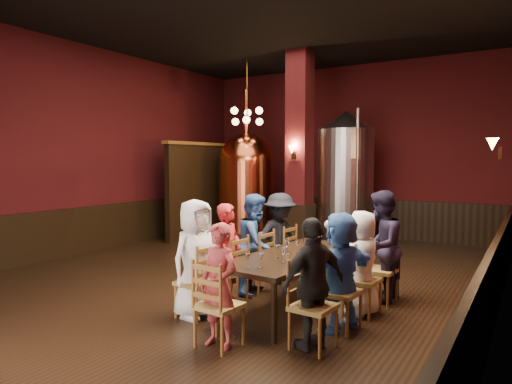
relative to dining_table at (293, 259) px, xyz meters
The scene contains 40 objects.
room 2.57m from the dining_table, 141.81° to the left, with size 10.00×10.02×4.50m.
wainscot_right 2.68m from the dining_table, 28.07° to the left, with size 0.08×9.90×1.00m, color black.
wainscot_back 6.42m from the dining_table, 104.43° to the left, with size 7.90×0.08×1.00m, color black.
wainscot_left 5.70m from the dining_table, 167.24° to the left, with size 0.08×9.90×1.00m, color black.
column 4.75m from the dining_table, 115.09° to the left, with size 0.58×0.58×4.50m, color #400D11.
partition 6.57m from the dining_table, 137.11° to the left, with size 0.22×3.50×2.40m, color black.
pendant_cluster 5.89m from the dining_table, 129.27° to the left, with size 0.90×0.90×1.70m, color #A57226, non-canonical shape.
sconce_wall 3.44m from the dining_table, 41.83° to the left, with size 0.20×0.20×0.36m, color black, non-canonical shape.
sconce_column 4.47m from the dining_table, 116.82° to the left, with size 0.20×0.20×0.36m, color black, non-canonical shape.
dining_table is the anchor object (origin of this frame).
chair_0 1.33m from the dining_table, 134.28° to the right, with size 0.46×0.46×0.92m, color #8F5C24, non-canonical shape.
person_0 1.31m from the dining_table, 134.28° to the right, with size 0.74×0.48×1.52m, color white.
chair_1 0.94m from the dining_table, 162.70° to the right, with size 0.46×0.46×0.92m, color #8F5C24, non-canonical shape.
person_1 0.91m from the dining_table, 162.70° to the right, with size 0.52×0.34×1.42m, color #B21E23.
chair_2 0.94m from the dining_table, 154.87° to the left, with size 0.46×0.46×0.92m, color #8F5C24, non-canonical shape.
person_2 0.91m from the dining_table, 154.87° to the left, with size 0.73×0.36×1.51m, color #2B4F92.
chair_3 1.33m from the dining_table, 126.45° to the left, with size 0.46×0.46×0.92m, color #8F5C24, non-canonical shape.
person_3 1.31m from the dining_table, 126.45° to the left, with size 0.96×0.55×1.48m, color black.
chair_4 1.33m from the dining_table, 53.55° to the right, with size 0.46×0.46×0.92m, color #8F5C24, non-canonical shape.
person_4 1.31m from the dining_table, 53.55° to the right, with size 0.83×0.35×1.42m, color black.
chair_5 0.94m from the dining_table, 25.13° to the right, with size 0.46×0.46×0.92m, color #8F5C24, non-canonical shape.
person_5 0.91m from the dining_table, 25.13° to the right, with size 1.31×0.42×1.42m, color #3B6AB1.
chair_6 0.94m from the dining_table, 17.30° to the left, with size 0.46×0.46×0.92m, color #8F5C24, non-canonical shape.
person_6 0.91m from the dining_table, 17.30° to the left, with size 0.67×0.43×1.37m, color silver.
chair_7 1.33m from the dining_table, 45.72° to the left, with size 0.46×0.46×0.92m, color #8F5C24, non-canonical shape.
person_7 1.32m from the dining_table, 45.72° to the left, with size 0.77×0.38×1.59m, color #1D172F.
chair_8 1.57m from the dining_table, 93.92° to the right, with size 0.46×0.46×0.92m, color #8F5C24, non-canonical shape.
person_8 1.55m from the dining_table, 93.92° to the right, with size 0.49×0.32×1.35m, color #9F3536.
copper_kettle 5.99m from the dining_table, 128.83° to the left, with size 1.75×1.75×3.83m.
steel_vessel 5.20m from the dining_table, 102.73° to the left, with size 1.32×1.32×3.18m.
rose_vase 1.04m from the dining_table, 81.38° to the left, with size 0.22×0.22×0.37m.
wine_glass_0 0.28m from the dining_table, 137.72° to the left, with size 0.07×0.07×0.17m, color white, non-canonical shape.
wine_glass_1 0.69m from the dining_table, 82.08° to the left, with size 0.07×0.07×0.17m, color white, non-canonical shape.
wine_glass_2 0.90m from the dining_table, 88.17° to the right, with size 0.07×0.07×0.17m, color white, non-canonical shape.
wine_glass_3 0.37m from the dining_table, 101.15° to the right, with size 0.07×0.07×0.17m, color white, non-canonical shape.
wine_glass_4 0.43m from the dining_table, 79.08° to the right, with size 0.07×0.07×0.17m, color white, non-canonical shape.
wine_glass_5 0.17m from the dining_table, 74.04° to the left, with size 0.07×0.07×0.17m, color white, non-canonical shape.
wine_glass_6 0.17m from the dining_table, 142.20° to the right, with size 0.07×0.07×0.17m, color white, non-canonical shape.
wine_glass_7 0.56m from the dining_table, 76.63° to the right, with size 0.07×0.07×0.17m, color white, non-canonical shape.
wine_glass_8 0.99m from the dining_table, 96.24° to the right, with size 0.07×0.07×0.17m, color white, non-canonical shape.
Camera 1 is at (4.35, -6.70, 2.03)m, focal length 32.00 mm.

